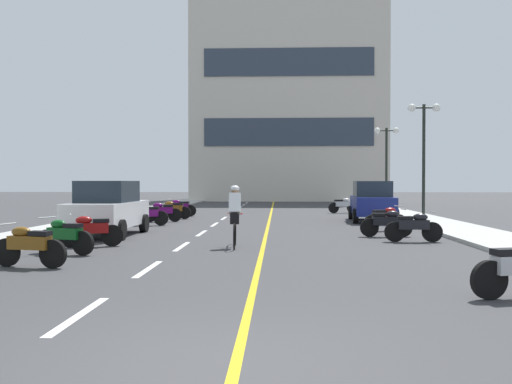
# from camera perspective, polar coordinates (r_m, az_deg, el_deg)

# --- Properties ---
(ground_plane) EXTENTS (140.00, 140.00, 0.00)m
(ground_plane) POSITION_cam_1_polar(r_m,az_deg,el_deg) (26.47, 0.83, -2.83)
(ground_plane) COLOR #38383A
(curb_left) EXTENTS (2.40, 72.00, 0.12)m
(curb_left) POSITION_cam_1_polar(r_m,az_deg,el_deg) (30.48, -12.69, -2.23)
(curb_left) COLOR #A8A8A3
(curb_left) RESTS_ON ground
(curb_right) EXTENTS (2.40, 72.00, 0.12)m
(curb_right) POSITION_cam_1_polar(r_m,az_deg,el_deg) (30.17, 14.79, -2.27)
(curb_right) COLOR #A8A8A3
(curb_right) RESTS_ON ground
(lane_dash_0) EXTENTS (0.14, 2.20, 0.01)m
(lane_dash_0) POSITION_cam_1_polar(r_m,az_deg,el_deg) (8.07, -17.47, -11.81)
(lane_dash_0) COLOR silver
(lane_dash_0) RESTS_ON ground
(lane_dash_1) EXTENTS (0.14, 2.20, 0.01)m
(lane_dash_1) POSITION_cam_1_polar(r_m,az_deg,el_deg) (11.84, -10.86, -7.66)
(lane_dash_1) COLOR silver
(lane_dash_1) RESTS_ON ground
(lane_dash_2) EXTENTS (0.14, 2.20, 0.01)m
(lane_dash_2) POSITION_cam_1_polar(r_m,az_deg,el_deg) (15.73, -7.53, -5.49)
(lane_dash_2) COLOR silver
(lane_dash_2) RESTS_ON ground
(lane_dash_3) EXTENTS (0.14, 2.20, 0.01)m
(lane_dash_3) POSITION_cam_1_polar(r_m,az_deg,el_deg) (19.66, -5.54, -4.17)
(lane_dash_3) COLOR silver
(lane_dash_3) RESTS_ON ground
(lane_dash_4) EXTENTS (0.14, 2.20, 0.01)m
(lane_dash_4) POSITION_cam_1_polar(r_m,az_deg,el_deg) (23.62, -4.22, -3.30)
(lane_dash_4) COLOR silver
(lane_dash_4) RESTS_ON ground
(lane_dash_5) EXTENTS (0.14, 2.20, 0.01)m
(lane_dash_5) POSITION_cam_1_polar(r_m,az_deg,el_deg) (27.59, -3.28, -2.67)
(lane_dash_5) COLOR silver
(lane_dash_5) RESTS_ON ground
(lane_dash_6) EXTENTS (0.14, 2.20, 0.01)m
(lane_dash_6) POSITION_cam_1_polar(r_m,az_deg,el_deg) (31.56, -2.58, -2.20)
(lane_dash_6) COLOR silver
(lane_dash_6) RESTS_ON ground
(lane_dash_7) EXTENTS (0.14, 2.20, 0.01)m
(lane_dash_7) POSITION_cam_1_polar(r_m,az_deg,el_deg) (35.55, -2.03, -1.83)
(lane_dash_7) COLOR silver
(lane_dash_7) RESTS_ON ground
(lane_dash_8) EXTENTS (0.14, 2.20, 0.01)m
(lane_dash_8) POSITION_cam_1_polar(r_m,az_deg,el_deg) (39.53, -1.59, -1.54)
(lane_dash_8) COLOR silver
(lane_dash_8) RESTS_ON ground
(lane_dash_9) EXTENTS (0.14, 2.20, 0.01)m
(lane_dash_9) POSITION_cam_1_polar(r_m,az_deg,el_deg) (43.52, -1.24, -1.30)
(lane_dash_9) COLOR silver
(lane_dash_9) RESTS_ON ground
(lane_dash_10) EXTENTS (0.14, 2.20, 0.01)m
(lane_dash_10) POSITION_cam_1_polar(r_m,az_deg,el_deg) (47.51, -0.94, -1.11)
(lane_dash_10) COLOR silver
(lane_dash_10) RESTS_ON ground
(lane_dash_11) EXTENTS (0.14, 2.20, 0.01)m
(lane_dash_11) POSITION_cam_1_polar(r_m,az_deg,el_deg) (51.50, -0.69, -0.94)
(lane_dash_11) COLOR silver
(lane_dash_11) RESTS_ON ground
(centre_line_yellow) EXTENTS (0.12, 66.00, 0.01)m
(centre_line_yellow) POSITION_cam_1_polar(r_m,az_deg,el_deg) (29.46, 1.46, -2.43)
(centre_line_yellow) COLOR gold
(centre_line_yellow) RESTS_ON ground
(office_building) EXTENTS (18.04, 8.20, 20.80)m
(office_building) POSITION_cam_1_polar(r_m,az_deg,el_deg) (55.12, 3.25, 10.03)
(office_building) COLOR beige
(office_building) RESTS_ON ground
(street_lamp_mid) EXTENTS (1.46, 0.36, 5.19)m
(street_lamp_mid) POSITION_cam_1_polar(r_m,az_deg,el_deg) (26.62, 16.64, 5.58)
(street_lamp_mid) COLOR black
(street_lamp_mid) RESTS_ON curb_right
(street_lamp_far) EXTENTS (1.46, 0.36, 4.87)m
(street_lamp_far) POSITION_cam_1_polar(r_m,az_deg,el_deg) (34.14, 13.08, 4.24)
(street_lamp_far) COLOR black
(street_lamp_far) RESTS_ON curb_right
(parked_car_near) EXTENTS (1.97, 4.23, 1.82)m
(parked_car_near) POSITION_cam_1_polar(r_m,az_deg,el_deg) (19.23, -14.78, -1.60)
(parked_car_near) COLOR black
(parked_car_near) RESTS_ON ground
(parked_car_mid) EXTENTS (2.12, 4.29, 1.82)m
(parked_car_mid) POSITION_cam_1_polar(r_m,az_deg,el_deg) (25.94, 11.69, -0.91)
(parked_car_mid) COLOR black
(parked_car_mid) RESTS_ON ground
(motorcycle_1) EXTENTS (1.69, 0.63, 0.92)m
(motorcycle_1) POSITION_cam_1_polar(r_m,az_deg,el_deg) (12.71, -22.01, -4.99)
(motorcycle_1) COLOR black
(motorcycle_1) RESTS_ON ground
(motorcycle_2) EXTENTS (1.63, 0.81, 0.92)m
(motorcycle_2) POSITION_cam_1_polar(r_m,az_deg,el_deg) (14.67, -18.84, -4.17)
(motorcycle_2) COLOR black
(motorcycle_2) RESTS_ON ground
(motorcycle_3) EXTENTS (1.64, 0.79, 0.92)m
(motorcycle_3) POSITION_cam_1_polar(r_m,az_deg,el_deg) (16.09, -16.38, -3.70)
(motorcycle_3) COLOR black
(motorcycle_3) RESTS_ON ground
(motorcycle_4) EXTENTS (1.70, 0.60, 0.92)m
(motorcycle_4) POSITION_cam_1_polar(r_m,az_deg,el_deg) (17.33, 15.70, -3.35)
(motorcycle_4) COLOR black
(motorcycle_4) RESTS_ON ground
(motorcycle_5) EXTENTS (1.70, 0.60, 0.92)m
(motorcycle_5) POSITION_cam_1_polar(r_m,az_deg,el_deg) (18.76, 13.10, -3.01)
(motorcycle_5) COLOR black
(motorcycle_5) RESTS_ON ground
(motorcycle_6) EXTENTS (1.65, 0.78, 0.92)m
(motorcycle_6) POSITION_cam_1_polar(r_m,az_deg,el_deg) (20.99, 13.00, -2.58)
(motorcycle_6) COLOR black
(motorcycle_6) RESTS_ON ground
(motorcycle_7) EXTENTS (1.70, 0.60, 0.92)m
(motorcycle_7) POSITION_cam_1_polar(r_m,az_deg,el_deg) (23.34, -10.97, -2.21)
(motorcycle_7) COLOR black
(motorcycle_7) RESTS_ON ground
(motorcycle_8) EXTENTS (1.67, 0.68, 0.92)m
(motorcycle_8) POSITION_cam_1_polar(r_m,az_deg,el_deg) (25.36, -9.49, -1.95)
(motorcycle_8) COLOR black
(motorcycle_8) RESTS_ON ground
(motorcycle_9) EXTENTS (1.70, 0.60, 0.92)m
(motorcycle_9) POSITION_cam_1_polar(r_m,az_deg,el_deg) (27.25, -8.40, -1.74)
(motorcycle_9) COLOR black
(motorcycle_9) RESTS_ON ground
(motorcycle_10) EXTENTS (1.70, 0.60, 0.92)m
(motorcycle_10) POSITION_cam_1_polar(r_m,az_deg,el_deg) (29.35, -7.74, -1.54)
(motorcycle_10) COLOR black
(motorcycle_10) RESTS_ON ground
(motorcycle_11) EXTENTS (1.68, 0.65, 0.92)m
(motorcycle_11) POSITION_cam_1_polar(r_m,az_deg,el_deg) (32.49, 8.82, -1.29)
(motorcycle_11) COLOR black
(motorcycle_11) RESTS_ON ground
(cyclist_rider) EXTENTS (0.42, 1.77, 1.71)m
(cyclist_rider) POSITION_cam_1_polar(r_m,az_deg,el_deg) (15.38, -2.17, -2.32)
(cyclist_rider) COLOR black
(cyclist_rider) RESTS_ON ground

